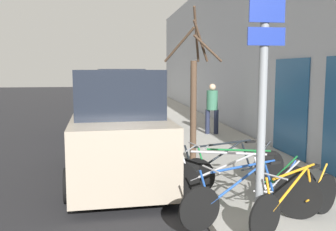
{
  "coord_description": "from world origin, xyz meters",
  "views": [
    {
      "loc": [
        -0.44,
        -1.3,
        2.41
      ],
      "look_at": [
        0.78,
        6.63,
        1.42
      ],
      "focal_mm": 40.0,
      "sensor_mm": 36.0,
      "label": 1
    }
  ],
  "objects_px": {
    "bicycle_3": "(245,177)",
    "bicycle_4": "(229,169)",
    "bicycle_1": "(250,195)",
    "pedestrian_near": "(212,105)",
    "signpost": "(262,106)",
    "bicycle_0": "(298,201)",
    "parked_car_1": "(120,104)",
    "parked_car_0": "(117,130)",
    "bicycle_2": "(236,185)",
    "street_tree": "(194,95)"
  },
  "relations": [
    {
      "from": "pedestrian_near",
      "to": "parked_car_1",
      "type": "bearing_deg",
      "value": 165.74
    },
    {
      "from": "street_tree",
      "to": "parked_car_1",
      "type": "bearing_deg",
      "value": 106.89
    },
    {
      "from": "bicycle_0",
      "to": "street_tree",
      "type": "xyz_separation_m",
      "value": [
        -0.63,
        4.06,
        1.27
      ]
    },
    {
      "from": "bicycle_2",
      "to": "bicycle_3",
      "type": "height_order",
      "value": "bicycle_2"
    },
    {
      "from": "bicycle_3",
      "to": "street_tree",
      "type": "height_order",
      "value": "street_tree"
    },
    {
      "from": "bicycle_3",
      "to": "bicycle_4",
      "type": "relative_size",
      "value": 0.85
    },
    {
      "from": "signpost",
      "to": "parked_car_1",
      "type": "distance_m",
      "value": 9.92
    },
    {
      "from": "bicycle_1",
      "to": "street_tree",
      "type": "height_order",
      "value": "street_tree"
    },
    {
      "from": "bicycle_0",
      "to": "parked_car_0",
      "type": "height_order",
      "value": "parked_car_0"
    },
    {
      "from": "signpost",
      "to": "bicycle_4",
      "type": "xyz_separation_m",
      "value": [
        0.21,
        1.96,
        -1.38
      ]
    },
    {
      "from": "bicycle_4",
      "to": "bicycle_2",
      "type": "bearing_deg",
      "value": 155.42
    },
    {
      "from": "bicycle_0",
      "to": "bicycle_4",
      "type": "height_order",
      "value": "bicycle_4"
    },
    {
      "from": "bicycle_3",
      "to": "parked_car_0",
      "type": "distance_m",
      "value": 3.09
    },
    {
      "from": "bicycle_2",
      "to": "bicycle_1",
      "type": "bearing_deg",
      "value": -137.25
    },
    {
      "from": "bicycle_3",
      "to": "pedestrian_near",
      "type": "distance_m",
      "value": 6.66
    },
    {
      "from": "bicycle_1",
      "to": "pedestrian_near",
      "type": "relative_size",
      "value": 1.31
    },
    {
      "from": "bicycle_3",
      "to": "bicycle_1",
      "type": "bearing_deg",
      "value": -166.56
    },
    {
      "from": "bicycle_2",
      "to": "pedestrian_near",
      "type": "height_order",
      "value": "pedestrian_near"
    },
    {
      "from": "bicycle_0",
      "to": "signpost",
      "type": "bearing_deg",
      "value": 77.45
    },
    {
      "from": "bicycle_1",
      "to": "pedestrian_near",
      "type": "distance_m",
      "value": 7.62
    },
    {
      "from": "signpost",
      "to": "bicycle_4",
      "type": "distance_m",
      "value": 2.4
    },
    {
      "from": "bicycle_2",
      "to": "bicycle_4",
      "type": "relative_size",
      "value": 0.92
    },
    {
      "from": "signpost",
      "to": "bicycle_4",
      "type": "height_order",
      "value": "signpost"
    },
    {
      "from": "bicycle_0",
      "to": "parked_car_1",
      "type": "relative_size",
      "value": 0.39
    },
    {
      "from": "bicycle_0",
      "to": "bicycle_3",
      "type": "height_order",
      "value": "bicycle_3"
    },
    {
      "from": "bicycle_2",
      "to": "bicycle_3",
      "type": "bearing_deg",
      "value": -3.23
    },
    {
      "from": "bicycle_1",
      "to": "bicycle_4",
      "type": "relative_size",
      "value": 0.94
    },
    {
      "from": "bicycle_4",
      "to": "parked_car_0",
      "type": "distance_m",
      "value": 2.66
    },
    {
      "from": "parked_car_1",
      "to": "bicycle_1",
      "type": "bearing_deg",
      "value": -82.89
    },
    {
      "from": "bicycle_0",
      "to": "pedestrian_near",
      "type": "xyz_separation_m",
      "value": [
        0.85,
        7.75,
        0.64
      ]
    },
    {
      "from": "signpost",
      "to": "pedestrian_near",
      "type": "relative_size",
      "value": 1.88
    },
    {
      "from": "signpost",
      "to": "pedestrian_near",
      "type": "bearing_deg",
      "value": 79.14
    },
    {
      "from": "bicycle_2",
      "to": "bicycle_4",
      "type": "distance_m",
      "value": 1.08
    },
    {
      "from": "parked_car_1",
      "to": "pedestrian_near",
      "type": "bearing_deg",
      "value": -33.03
    },
    {
      "from": "parked_car_0",
      "to": "bicycle_4",
      "type": "bearing_deg",
      "value": -40.45
    },
    {
      "from": "bicycle_2",
      "to": "street_tree",
      "type": "relative_size",
      "value": 0.6
    },
    {
      "from": "bicycle_3",
      "to": "pedestrian_near",
      "type": "relative_size",
      "value": 1.19
    },
    {
      "from": "parked_car_1",
      "to": "bicycle_4",
      "type": "bearing_deg",
      "value": -80.01
    },
    {
      "from": "street_tree",
      "to": "bicycle_4",
      "type": "bearing_deg",
      "value": -85.8
    },
    {
      "from": "bicycle_2",
      "to": "signpost",
      "type": "bearing_deg",
      "value": -147.94
    },
    {
      "from": "bicycle_2",
      "to": "pedestrian_near",
      "type": "relative_size",
      "value": 1.28
    },
    {
      "from": "street_tree",
      "to": "bicycle_3",
      "type": "bearing_deg",
      "value": -84.29
    },
    {
      "from": "parked_car_0",
      "to": "parked_car_1",
      "type": "relative_size",
      "value": 1.0
    },
    {
      "from": "bicycle_4",
      "to": "parked_car_1",
      "type": "relative_size",
      "value": 0.51
    },
    {
      "from": "parked_car_0",
      "to": "bicycle_2",
      "type": "bearing_deg",
      "value": -57.97
    },
    {
      "from": "bicycle_1",
      "to": "bicycle_2",
      "type": "xyz_separation_m",
      "value": [
        -0.09,
        0.41,
        0.03
      ]
    },
    {
      "from": "bicycle_0",
      "to": "parked_car_1",
      "type": "height_order",
      "value": "parked_car_1"
    },
    {
      "from": "parked_car_1",
      "to": "street_tree",
      "type": "height_order",
      "value": "street_tree"
    },
    {
      "from": "bicycle_1",
      "to": "pedestrian_near",
      "type": "bearing_deg",
      "value": -28.02
    },
    {
      "from": "signpost",
      "to": "parked_car_1",
      "type": "xyz_separation_m",
      "value": [
        -1.63,
        9.75,
        -0.85
      ]
    }
  ]
}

